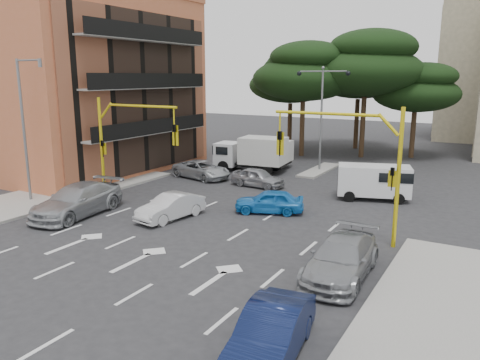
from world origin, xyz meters
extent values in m
plane|color=#28282B|center=(0.00, 0.00, 0.00)|extent=(120.00, 120.00, 0.00)
cube|color=gray|center=(0.00, 16.00, 0.07)|extent=(1.40, 6.00, 0.15)
cube|color=#C2643D|center=(-18.00, 8.00, 6.50)|extent=(15.00, 16.00, 13.00)
cube|color=black|center=(-10.44, 8.00, 6.00)|extent=(0.12, 14.72, 11.20)
cube|color=black|center=(4.94, 44.00, 7.50)|extent=(0.12, 11.04, 14.20)
cylinder|color=#382616|center=(-4.00, 22.00, 2.48)|extent=(0.44, 0.44, 4.95)
ellipsoid|color=black|center=(-4.00, 22.00, 6.93)|extent=(9.15, 9.15, 3.87)
ellipsoid|color=black|center=(-3.40, 21.60, 8.80)|extent=(6.86, 6.86, 2.86)
ellipsoid|color=black|center=(-4.50, 22.30, 8.25)|extent=(6.07, 6.07, 2.64)
cylinder|color=#382616|center=(1.00, 24.00, 2.70)|extent=(0.44, 0.44, 5.40)
ellipsoid|color=black|center=(1.00, 24.00, 7.56)|extent=(9.98, 9.98, 4.22)
ellipsoid|color=black|center=(1.60, 23.60, 9.60)|extent=(7.49, 7.49, 3.12)
ellipsoid|color=black|center=(0.50, 24.30, 9.00)|extent=(6.62, 6.62, 2.88)
cylinder|color=#382616|center=(-7.00, 26.00, 2.25)|extent=(0.44, 0.44, 4.50)
ellipsoid|color=black|center=(-7.00, 26.00, 6.30)|extent=(8.32, 8.32, 3.52)
ellipsoid|color=black|center=(-6.40, 25.60, 8.00)|extent=(6.24, 6.24, 2.60)
ellipsoid|color=black|center=(-7.50, 26.30, 7.50)|extent=(5.52, 5.52, 2.40)
cylinder|color=#382616|center=(5.00, 26.00, 2.02)|extent=(0.44, 0.44, 4.05)
ellipsoid|color=black|center=(5.00, 26.00, 5.67)|extent=(7.49, 7.49, 3.17)
ellipsoid|color=black|center=(5.60, 25.60, 7.20)|extent=(5.62, 5.62, 2.34)
ellipsoid|color=black|center=(4.50, 26.30, 6.75)|extent=(4.97, 4.97, 2.16)
cylinder|color=#382616|center=(-1.00, 29.00, 2.48)|extent=(0.44, 0.44, 4.95)
ellipsoid|color=black|center=(-1.00, 29.00, 6.93)|extent=(9.15, 9.15, 3.87)
ellipsoid|color=black|center=(-0.40, 28.60, 8.80)|extent=(6.86, 6.86, 2.86)
ellipsoid|color=black|center=(-1.50, 29.30, 8.25)|extent=(6.07, 6.07, 2.64)
cylinder|color=yellow|center=(8.60, 2.00, 3.00)|extent=(0.18, 0.18, 6.00)
cylinder|color=yellow|center=(8.05, 2.00, 5.25)|extent=(0.95, 0.14, 0.95)
cylinder|color=yellow|center=(5.30, 2.00, 5.60)|extent=(4.80, 0.14, 0.14)
cylinder|color=yellow|center=(3.10, 2.00, 5.15)|extent=(0.08, 0.08, 0.90)
imported|color=black|center=(3.10, 2.00, 4.10)|extent=(0.20, 0.24, 1.20)
cube|color=yellow|center=(3.10, 2.08, 4.10)|extent=(0.36, 0.06, 1.10)
imported|color=black|center=(8.38, 1.85, 3.00)|extent=(0.16, 0.20, 1.00)
cube|color=yellow|center=(8.38, 1.95, 3.00)|extent=(0.35, 0.08, 0.70)
cylinder|color=yellow|center=(-8.60, 2.00, 3.00)|extent=(0.18, 0.18, 6.00)
cylinder|color=yellow|center=(-8.05, 2.00, 5.25)|extent=(0.95, 0.14, 0.95)
cylinder|color=yellow|center=(-5.30, 2.00, 5.60)|extent=(4.80, 0.14, 0.14)
cylinder|color=yellow|center=(-3.10, 2.00, 5.15)|extent=(0.08, 0.08, 0.90)
imported|color=black|center=(-3.10, 2.00, 4.10)|extent=(0.20, 0.24, 1.20)
cube|color=yellow|center=(-3.10, 2.08, 4.10)|extent=(0.36, 0.06, 1.10)
imported|color=black|center=(-8.38, 1.85, 3.00)|extent=(0.16, 0.20, 1.00)
cube|color=yellow|center=(-8.38, 1.95, 3.00)|extent=(0.35, 0.08, 0.70)
cylinder|color=slate|center=(-11.50, -1.00, 4.15)|extent=(0.16, 0.16, 8.00)
cylinder|color=slate|center=(-10.60, -1.00, 8.05)|extent=(1.80, 0.10, 0.10)
cylinder|color=slate|center=(-9.60, -1.00, 7.90)|extent=(0.20, 0.20, 0.45)
cylinder|color=slate|center=(0.00, 16.00, 3.90)|extent=(0.16, 0.16, 7.50)
cylinder|color=slate|center=(-0.90, 16.00, 7.55)|extent=(1.80, 0.10, 0.10)
sphere|color=black|center=(-1.90, 16.00, 7.40)|extent=(0.36, 0.36, 0.36)
cylinder|color=slate|center=(0.90, 16.00, 7.55)|extent=(1.80, 0.10, 0.10)
sphere|color=black|center=(1.90, 16.00, 7.40)|extent=(0.36, 0.36, 0.36)
sphere|color=slate|center=(0.00, 16.00, 7.80)|extent=(0.24, 0.24, 0.24)
imported|color=silver|center=(-2.26, 0.43, 0.64)|extent=(1.96, 4.06, 1.28)
imported|color=blue|center=(1.64, 3.97, 0.63)|extent=(3.97, 2.76, 1.26)
imported|color=#9C9FA4|center=(-6.94, -1.52, 0.81)|extent=(2.88, 5.82, 1.63)
imported|color=#A9ADB2|center=(-6.47, 9.33, 0.63)|extent=(4.89, 2.97, 1.27)
imported|color=#9A9CA2|center=(-1.72, 9.00, 0.62)|extent=(3.79, 1.81, 1.25)
imported|color=#0B1439|center=(7.60, -7.96, 0.69)|extent=(2.04, 4.34, 1.38)
imported|color=gray|center=(7.60, -2.12, 0.72)|extent=(2.25, 5.07, 1.44)
camera|label=1|loc=(12.38, -17.87, 7.24)|focal=35.00mm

